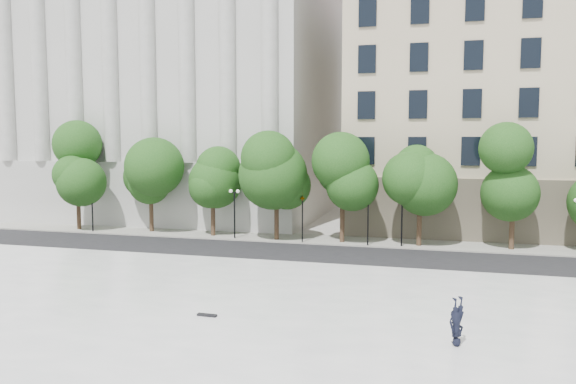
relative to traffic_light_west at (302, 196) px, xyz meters
name	(u,v)px	position (x,y,z in m)	size (l,w,h in m)	color
ground	(175,347)	(0.34, -22.30, -3.67)	(160.00, 160.00, 0.00)	#ADAAA3
plaza	(206,317)	(0.34, -19.30, -3.44)	(44.00, 22.00, 0.45)	white
street	(293,255)	(0.34, -4.30, -3.66)	(60.00, 8.00, 0.02)	black
far_sidewalk	(311,239)	(0.34, 1.70, -3.61)	(60.00, 4.00, 0.12)	#A6A59A
building_west	(191,95)	(-16.66, 16.27, 9.22)	(31.50, 27.65, 25.60)	beige
building_east	(553,106)	(20.34, 16.61, 7.48)	(36.00, 26.15, 23.00)	#C2B594
traffic_light_west	(302,196)	(0.00, 0.00, 0.00)	(0.75, 1.70, 4.17)	black
traffic_light_east	(368,198)	(5.02, 0.00, 0.00)	(0.67, 1.70, 4.17)	black
person_lying	(456,339)	(10.78, -20.62, -2.97)	(0.66, 0.43, 1.81)	black
skateboard	(207,315)	(0.58, -19.76, -3.17)	(0.87, 0.22, 0.09)	black
street_trees	(306,175)	(-0.02, 1.10, 1.59)	(45.97, 5.54, 8.03)	#382619
lamp_posts	(308,205)	(0.37, 0.30, -0.73)	(38.91, 0.28, 4.54)	black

